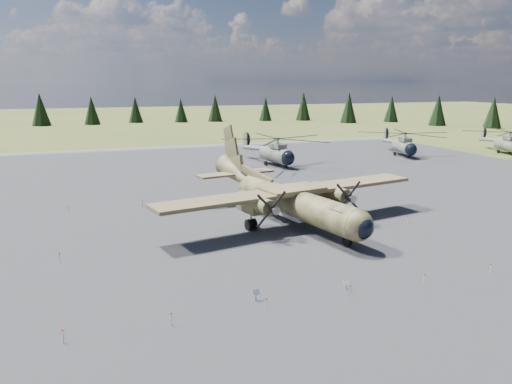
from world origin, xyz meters
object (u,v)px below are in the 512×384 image
object	(u,v)px
helicopter_mid	(404,139)
helicopter_near	(276,146)
transport_plane	(286,196)
helicopter_far	(509,138)

from	to	relation	value
helicopter_mid	helicopter_near	bearing A→B (deg)	-161.50
helicopter_near	transport_plane	bearing A→B (deg)	-119.67
transport_plane	helicopter_mid	xyz separation A→B (m)	(39.38, 34.88, 0.49)
helicopter_far	helicopter_near	bearing A→B (deg)	-166.58
helicopter_near	helicopter_far	world-z (taller)	helicopter_near
transport_plane	helicopter_mid	distance (m)	52.61
helicopter_near	helicopter_far	xyz separation A→B (m)	(48.90, -2.16, -0.25)
helicopter_near	helicopter_mid	distance (m)	27.43
helicopter_near	helicopter_far	distance (m)	48.95
helicopter_mid	transport_plane	bearing A→B (deg)	-124.32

